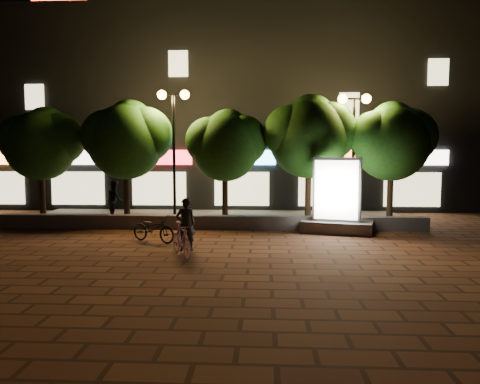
# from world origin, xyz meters

# --- Properties ---
(ground) EXTENTS (80.00, 80.00, 0.00)m
(ground) POSITION_xyz_m (0.00, 0.00, 0.00)
(ground) COLOR brown
(ground) RESTS_ON ground
(retaining_wall) EXTENTS (16.00, 0.45, 0.50)m
(retaining_wall) POSITION_xyz_m (0.00, 4.00, 0.25)
(retaining_wall) COLOR #66645E
(retaining_wall) RESTS_ON ground
(sidewalk) EXTENTS (16.00, 5.00, 0.08)m
(sidewalk) POSITION_xyz_m (0.00, 6.50, 0.04)
(sidewalk) COLOR #66645E
(sidewalk) RESTS_ON ground
(building_block) EXTENTS (28.00, 8.12, 11.30)m
(building_block) POSITION_xyz_m (-0.01, 12.99, 5.00)
(building_block) COLOR black
(building_block) RESTS_ON ground
(tree_far_left) EXTENTS (3.36, 2.80, 4.63)m
(tree_far_left) POSITION_xyz_m (-6.95, 5.46, 3.29)
(tree_far_left) COLOR #332013
(tree_far_left) RESTS_ON sidewalk
(tree_left) EXTENTS (3.60, 3.00, 4.89)m
(tree_left) POSITION_xyz_m (-3.45, 5.46, 3.44)
(tree_left) COLOR #332013
(tree_left) RESTS_ON sidewalk
(tree_mid) EXTENTS (3.24, 2.70, 4.50)m
(tree_mid) POSITION_xyz_m (0.55, 5.46, 3.22)
(tree_mid) COLOR #332013
(tree_mid) RESTS_ON sidewalk
(tree_right) EXTENTS (3.72, 3.10, 5.07)m
(tree_right) POSITION_xyz_m (3.86, 5.46, 3.57)
(tree_right) COLOR #332013
(tree_right) RESTS_ON sidewalk
(tree_far_right) EXTENTS (3.48, 2.90, 4.76)m
(tree_far_right) POSITION_xyz_m (7.05, 5.46, 3.37)
(tree_far_right) COLOR #332013
(tree_far_right) RESTS_ON sidewalk
(street_lamp_left) EXTENTS (1.26, 0.36, 5.18)m
(street_lamp_left) POSITION_xyz_m (-1.50, 5.20, 4.03)
(street_lamp_left) COLOR black
(street_lamp_left) RESTS_ON sidewalk
(street_lamp_right) EXTENTS (1.26, 0.36, 4.98)m
(street_lamp_right) POSITION_xyz_m (5.50, 5.20, 3.89)
(street_lamp_right) COLOR black
(street_lamp_right) RESTS_ON sidewalk
(ad_kiosk) EXTENTS (2.70, 1.85, 2.66)m
(ad_kiosk) POSITION_xyz_m (4.63, 3.50, 1.07)
(ad_kiosk) COLOR #66645E
(ad_kiosk) RESTS_ON ground
(scooter_pink) EXTENTS (1.12, 1.57, 0.93)m
(scooter_pink) POSITION_xyz_m (-0.18, -0.48, 0.47)
(scooter_pink) COLOR #CE86A1
(scooter_pink) RESTS_ON ground
(rider) EXTENTS (0.65, 0.53, 1.54)m
(rider) POSITION_xyz_m (-0.19, 0.21, 0.77)
(rider) COLOR black
(rider) RESTS_ON ground
(scooter_parked) EXTENTS (1.73, 1.26, 0.87)m
(scooter_parked) POSITION_xyz_m (-1.44, 1.45, 0.43)
(scooter_parked) COLOR black
(scooter_parked) RESTS_ON ground
(pedestrian) EXTENTS (0.89, 0.97, 1.60)m
(pedestrian) POSITION_xyz_m (-4.17, 5.93, 0.88)
(pedestrian) COLOR black
(pedestrian) RESTS_ON sidewalk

